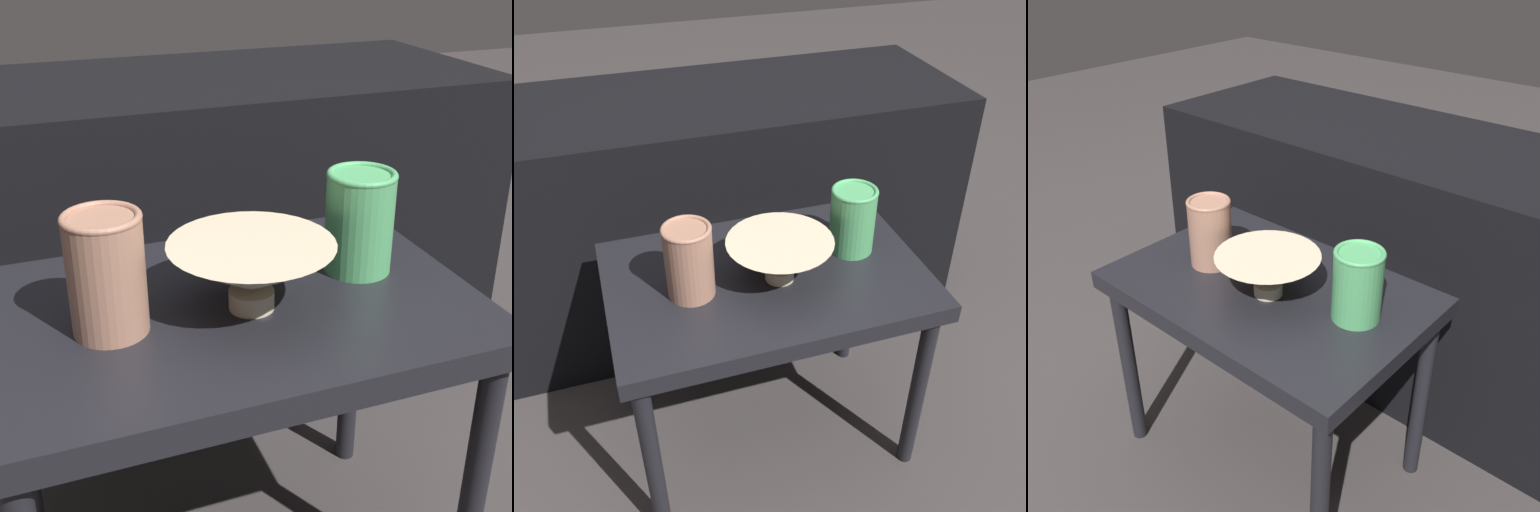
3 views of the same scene
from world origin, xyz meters
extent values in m
plane|color=#383333|center=(0.00, 0.00, 0.00)|extent=(8.00, 8.00, 0.00)
cube|color=black|center=(0.00, 0.00, 0.49)|extent=(0.67, 0.44, 0.04)
cylinder|color=black|center=(-0.30, -0.19, 0.23)|extent=(0.04, 0.04, 0.47)
cylinder|color=black|center=(0.30, -0.19, 0.23)|extent=(0.04, 0.04, 0.47)
cylinder|color=black|center=(-0.30, 0.19, 0.23)|extent=(0.04, 0.04, 0.47)
cylinder|color=black|center=(0.30, 0.19, 0.23)|extent=(0.04, 0.04, 0.47)
cube|color=black|center=(0.00, 0.55, 0.35)|extent=(1.41, 0.50, 0.69)
cylinder|color=#C1B293|center=(0.02, -0.03, 0.52)|extent=(0.06, 0.06, 0.03)
cone|color=#C1B293|center=(0.02, -0.03, 0.57)|extent=(0.22, 0.22, 0.07)
cylinder|color=#996B56|center=(-0.16, -0.01, 0.58)|extent=(0.10, 0.10, 0.15)
torus|color=#996B56|center=(-0.16, -0.01, 0.66)|extent=(0.10, 0.10, 0.01)
cylinder|color=#47995B|center=(0.21, 0.03, 0.58)|extent=(0.10, 0.10, 0.14)
torus|color=#47995B|center=(0.21, 0.03, 0.65)|extent=(0.10, 0.10, 0.01)
camera|label=1|loc=(-0.26, -0.79, 0.98)|focal=50.00mm
camera|label=2|loc=(-0.30, -0.95, 1.27)|focal=42.00mm
camera|label=3|loc=(0.74, -0.79, 1.21)|focal=42.00mm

